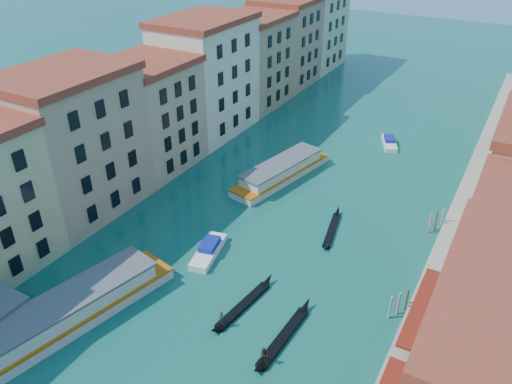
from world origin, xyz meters
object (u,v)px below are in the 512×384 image
Objects in this scene: vaporetto_far at (281,171)px; gondola_right at (282,337)px; gondola_fore at (243,304)px; vaporetto_near at (75,308)px.

gondola_right is at bearing -50.97° from vaporetto_far.
gondola_fore is 0.95× the size of gondola_right.
vaporetto_near is at bearing -85.37° from vaporetto_far.
vaporetto_far is 33.85m from gondola_right.
vaporetto_far is 1.78× the size of gondola_fore.
vaporetto_near reaches higher than gondola_right.
vaporetto_near is at bearing -138.16° from gondola_fore.
vaporetto_far is (4.88, 38.04, -0.18)m from vaporetto_near.
gondola_fore is at bearing 162.43° from gondola_right.
gondola_fore is 6.24m from gondola_right.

